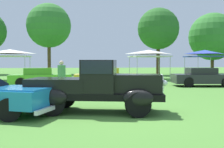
% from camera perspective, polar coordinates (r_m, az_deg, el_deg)
% --- Properties ---
extents(ground_plane, '(120.00, 120.00, 0.00)m').
position_cam_1_polar(ground_plane, '(8.52, 1.45, -8.47)').
color(ground_plane, '#4C8433').
extents(feature_pickup_truck, '(4.56, 2.59, 1.70)m').
position_cam_1_polar(feature_pickup_truck, '(8.66, -3.25, -2.50)').
color(feature_pickup_truck, black).
rests_on(feature_pickup_truck, ground_plane).
extents(show_car_lime, '(4.04, 1.99, 1.22)m').
position_cam_1_polar(show_car_lime, '(18.05, -15.16, -0.71)').
color(show_car_lime, '#60C62D').
rests_on(show_car_lime, ground_plane).
extents(show_car_yellow, '(4.40, 2.08, 1.22)m').
position_cam_1_polar(show_car_yellow, '(17.82, -1.29, -0.66)').
color(show_car_yellow, yellow).
rests_on(show_car_yellow, ground_plane).
extents(show_car_charcoal, '(4.21, 2.26, 1.22)m').
position_cam_1_polar(show_car_charcoal, '(18.75, 18.90, -0.64)').
color(show_car_charcoal, '#28282D').
rests_on(show_car_charcoal, ground_plane).
extents(spectator_far_side, '(0.41, 0.47, 1.69)m').
position_cam_1_polar(spectator_far_side, '(13.84, -10.75, -0.38)').
color(spectator_far_side, '#9E998E').
rests_on(spectator_far_side, ground_plane).
extents(canopy_tent_left_field, '(3.26, 3.26, 2.71)m').
position_cam_1_polar(canopy_tent_left_field, '(25.04, -21.00, 4.32)').
color(canopy_tent_left_field, '#B7B7BC').
rests_on(canopy_tent_left_field, ground_plane).
extents(canopy_tent_center_field, '(3.31, 3.31, 2.71)m').
position_cam_1_polar(canopy_tent_center_field, '(24.82, 7.90, 4.49)').
color(canopy_tent_center_field, '#B7B7BC').
rests_on(canopy_tent_center_field, ground_plane).
extents(canopy_tent_right_field, '(3.01, 3.01, 2.71)m').
position_cam_1_polar(canopy_tent_right_field, '(26.08, 19.28, 4.27)').
color(canopy_tent_right_field, '#B7B7BC').
rests_on(canopy_tent_right_field, ground_plane).
extents(treeline_mid_left, '(5.70, 5.70, 9.13)m').
position_cam_1_polar(treeline_mid_left, '(35.88, -13.38, 10.03)').
color(treeline_mid_left, brown).
rests_on(treeline_mid_left, ground_plane).
extents(treeline_center, '(4.99, 4.99, 8.08)m').
position_cam_1_polar(treeline_center, '(33.02, 9.90, 9.50)').
color(treeline_center, '#47331E').
rests_on(treeline_center, ground_plane).
extents(treeline_mid_right, '(6.33, 6.33, 8.11)m').
position_cam_1_polar(treeline_mid_right, '(38.38, 20.77, 7.48)').
color(treeline_mid_right, brown).
rests_on(treeline_mid_right, ground_plane).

